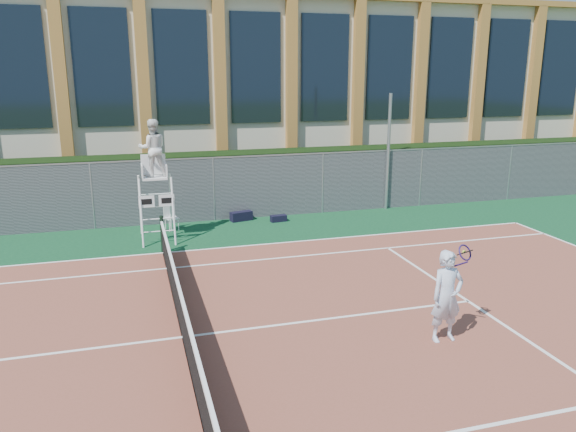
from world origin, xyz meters
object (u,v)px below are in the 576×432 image
object	(u,v)px
steel_pole	(388,152)
tennis_player	(447,296)
umpire_chair	(153,152)
plastic_chair	(171,215)

from	to	relation	value
steel_pole	tennis_player	size ratio (longest dim) A/B	2.38
steel_pole	umpire_chair	world-z (taller)	steel_pole
plastic_chair	steel_pole	bearing A→B (deg)	4.91
steel_pole	umpire_chair	size ratio (longest dim) A/B	1.15
plastic_chair	tennis_player	size ratio (longest dim) A/B	0.46
umpire_chair	tennis_player	size ratio (longest dim) A/B	2.07
umpire_chair	plastic_chair	xyz separation A→B (m)	(0.48, 0.95, -2.25)
umpire_chair	steel_pole	bearing A→B (deg)	10.87
umpire_chair	plastic_chair	size ratio (longest dim) A/B	4.50
steel_pole	umpire_chair	bearing A→B (deg)	-169.13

